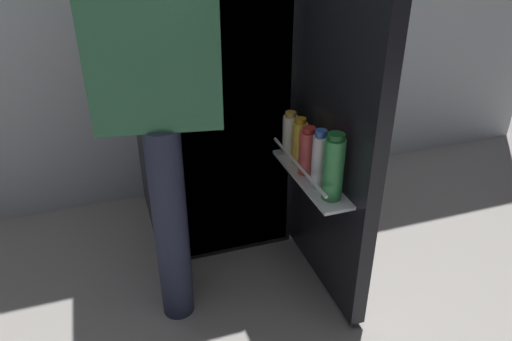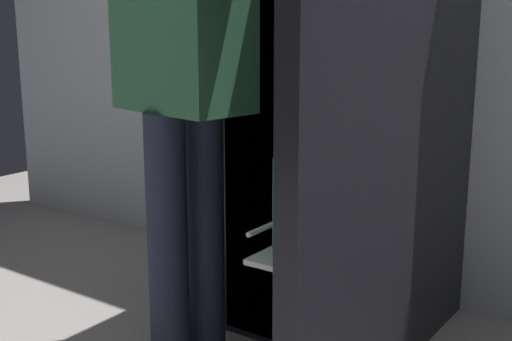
% 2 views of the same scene
% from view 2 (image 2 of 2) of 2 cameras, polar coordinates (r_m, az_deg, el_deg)
% --- Properties ---
extents(refrigerator, '(0.67, 1.23, 1.69)m').
position_cam_2_polar(refrigerator, '(2.18, 8.12, 7.47)').
color(refrigerator, black).
rests_on(refrigerator, ground_plane).
extents(person, '(0.52, 0.74, 1.56)m').
position_cam_2_polar(person, '(1.94, -6.04, 9.37)').
color(person, '#2D334C').
rests_on(person, ground_plane).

